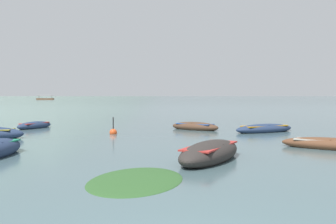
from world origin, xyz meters
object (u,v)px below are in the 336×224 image
rowboat_1 (195,127)px  rowboat_4 (35,125)px  rowboat_0 (332,145)px  rowboat_7 (210,153)px  rowboat_2 (264,129)px  mooring_buoy (113,132)px  ferry_0 (45,99)px

rowboat_1 → rowboat_4: (-10.77, 0.57, -0.02)m
rowboat_0 → rowboat_7: (-5.14, -3.02, 0.07)m
rowboat_2 → mooring_buoy: 9.03m
rowboat_2 → mooring_buoy: bearing=-169.0°
rowboat_0 → rowboat_7: rowboat_7 is taller
rowboat_0 → mooring_buoy: mooring_buoy is taller
rowboat_2 → rowboat_1: bearing=162.5°
rowboat_1 → rowboat_4: rowboat_1 is taller
rowboat_7 → ferry_0: ferry_0 is taller
rowboat_1 → rowboat_4: bearing=177.0°
ferry_0 → mooring_buoy: ferry_0 is taller
rowboat_0 → rowboat_1: 10.22m
rowboat_7 → mooring_buoy: 9.96m
mooring_buoy → rowboat_4: bearing=149.4°
rowboat_2 → rowboat_4: 15.07m
rowboat_1 → rowboat_7: (0.38, -11.61, 0.06)m
rowboat_4 → rowboat_7: 16.52m
rowboat_4 → mooring_buoy: (6.09, -3.61, -0.07)m
rowboat_0 → rowboat_2: rowboat_2 is taller
rowboat_0 → rowboat_2: bearing=100.5°
rowboat_0 → mooring_buoy: 11.62m
rowboat_1 → rowboat_7: size_ratio=0.77×
rowboat_4 → rowboat_7: rowboat_7 is taller
rowboat_7 → mooring_buoy: (-5.07, 8.57, -0.15)m
rowboat_1 → mooring_buoy: size_ratio=3.18×
rowboat_7 → ferry_0: bearing=112.6°
ferry_0 → mooring_buoy: bearing=-67.8°
rowboat_0 → rowboat_7: size_ratio=0.91×
rowboat_4 → rowboat_0: bearing=-29.3°
mooring_buoy → rowboat_7: bearing=-59.4°
rowboat_2 → rowboat_0: bearing=-79.5°
rowboat_2 → ferry_0: ferry_0 is taller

